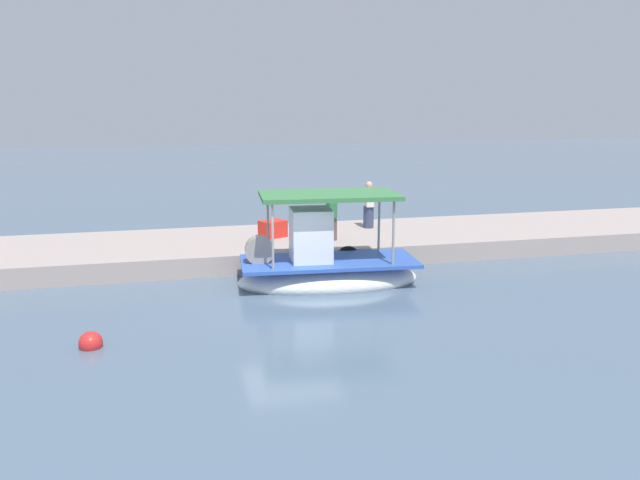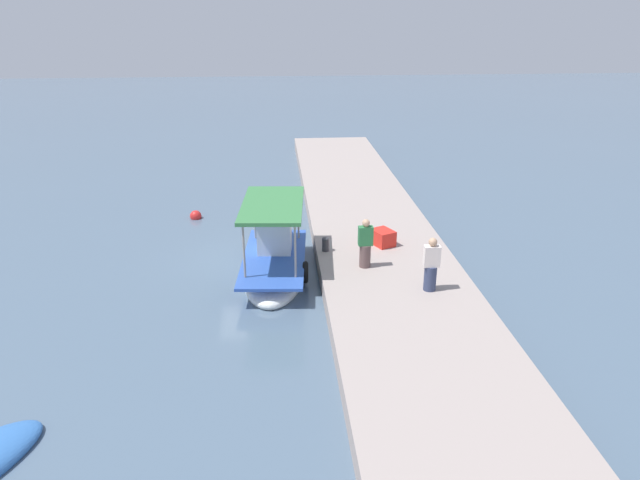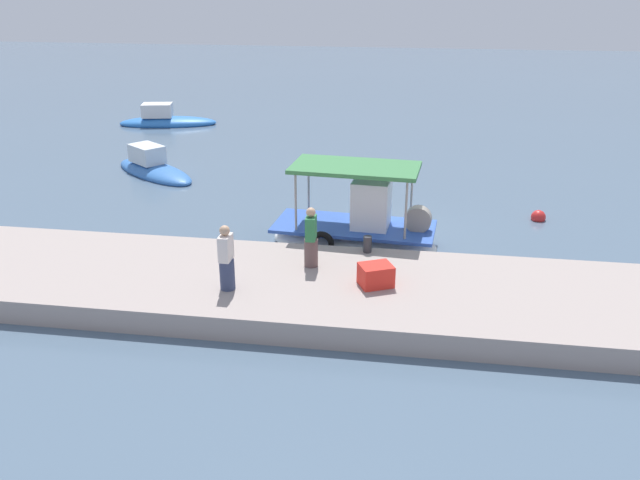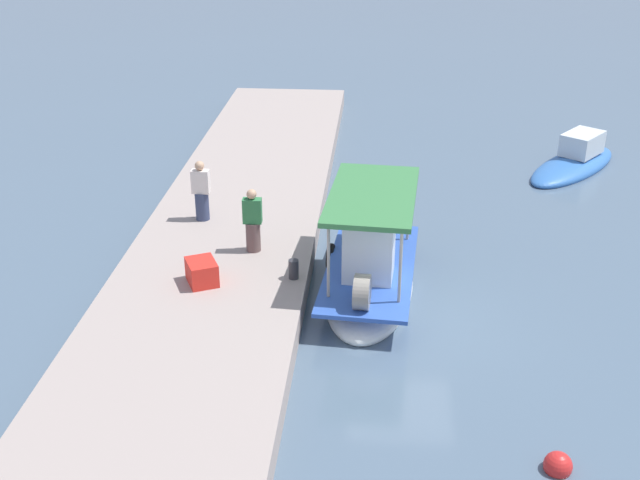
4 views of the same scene
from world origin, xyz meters
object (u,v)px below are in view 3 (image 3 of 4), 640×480
Objects in this scene: fisherman_by_crate at (311,240)px; cargo_crate at (376,275)px; main_fishing_boat at (357,232)px; moored_boat_near at (167,121)px; fisherman_near_bollard at (226,261)px; marker_buoy at (538,217)px; moored_boat_mid at (153,169)px; mooring_bollard at (367,244)px.

cargo_crate is at bearing -27.25° from fisherman_by_crate.
moored_boat_near is (-12.46, 16.24, -0.29)m from main_fishing_boat.
main_fishing_boat is at bearing 59.28° from fisherman_near_bollard.
fisherman_near_bollard is 3.74m from cargo_crate.
cargo_crate is (0.86, -3.89, 0.38)m from main_fishing_boat.
fisherman_near_bollard reaches higher than fisherman_by_crate.
marker_buoy is 0.09× the size of moored_boat_near.
marker_buoy is (6.92, 6.35, -1.27)m from fisherman_by_crate.
fisherman_near_bollard is at bearing -59.89° from moored_boat_mid.
marker_buoy is (5.98, 3.39, -0.42)m from main_fishing_boat.
cargo_crate is at bearing 11.88° from fisherman_near_bollard.
fisherman_near_bollard is 3.58× the size of mooring_bollard.
moored_boat_mid is at bearing -72.11° from moored_boat_near.
cargo_crate is 24.15m from moored_boat_near.
mooring_bollard is at bearing 41.52° from fisherman_near_bollard.
fisherman_by_crate is 2.08m from cargo_crate.
moored_boat_near reaches higher than cargo_crate.
fisherman_by_crate is (-0.94, -2.96, 0.85)m from main_fishing_boat.
main_fishing_boat is at bearing 72.35° from fisherman_by_crate.
marker_buoy is at bearing 29.57° from main_fishing_boat.
fisherman_near_bollard is 2.49m from fisherman_by_crate.
moored_boat_mid is at bearing 133.84° from cargo_crate.
fisherman_near_bollard is 11.95m from marker_buoy.
main_fishing_boat is 4.00m from cargo_crate.
moored_boat_near is at bearing 107.89° from moored_boat_mid.
moored_boat_near reaches higher than marker_buoy.
fisherman_by_crate reaches higher than moored_boat_mid.
moored_boat_near is (-9.69, 20.89, -1.16)m from fisherman_near_bollard.
moored_boat_mid is (-6.65, 11.46, -1.18)m from fisherman_near_bollard.
fisherman_by_crate reaches higher than marker_buoy.
moored_boat_near is at bearing 127.49° from main_fishing_boat.
main_fishing_boat reaches higher than mooring_bollard.
fisherman_near_bollard is 4.36m from mooring_bollard.
moored_boat_mid is at bearing 138.99° from mooring_bollard.
mooring_bollard is 0.09× the size of moored_boat_mid.
cargo_crate is 14.85m from moored_boat_mid.
fisherman_by_crate reaches higher than mooring_bollard.
mooring_bollard is (3.24, 2.87, -0.53)m from fisherman_near_bollard.
mooring_bollard reaches higher than marker_buoy.
fisherman_near_bollard reaches higher than moored_boat_mid.
mooring_bollard is 22.19m from moored_boat_near.
fisherman_by_crate is 2.08× the size of cargo_crate.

